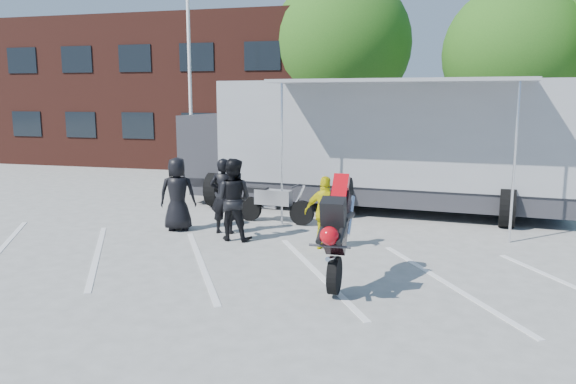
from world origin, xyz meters
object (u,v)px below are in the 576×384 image
at_px(tree_left, 341,45).
at_px(transporter_truck, 370,209).
at_px(parked_motorcycle, 275,223).
at_px(spectator_leather_c, 233,199).
at_px(tree_mid, 513,54).
at_px(spectator_leather_b, 224,196).
at_px(stunt_bike_rider, 342,283).
at_px(spectator_hivis, 326,213).
at_px(spectator_leather_a, 178,194).
at_px(flagpole, 196,47).

relative_size(tree_left, transporter_truck, 0.73).
xyz_separation_m(parked_motorcycle, spectator_leather_c, (-0.46, -1.95, 0.96)).
xyz_separation_m(tree_mid, spectator_leather_b, (-7.67, -11.52, -4.01)).
distance_m(stunt_bike_rider, spectator_hivis, 2.45).
relative_size(stunt_bike_rider, spectator_leather_c, 1.12).
bearing_deg(stunt_bike_rider, tree_left, 100.40).
xyz_separation_m(tree_left, spectator_leather_b, (-0.67, -12.52, -4.64)).
relative_size(tree_left, stunt_bike_rider, 4.00).
height_order(spectator_leather_c, spectator_hivis, spectator_leather_c).
height_order(spectator_leather_a, spectator_hivis, spectator_leather_a).
bearing_deg(flagpole, parked_motorcycle, -48.78).
bearing_deg(spectator_leather_b, spectator_leather_a, -5.78).
distance_m(tree_mid, spectator_hivis, 13.89).
bearing_deg(parked_motorcycle, stunt_bike_rider, -143.33).
relative_size(spectator_leather_a, spectator_leather_b, 0.99).
distance_m(tree_mid, stunt_bike_rider, 15.87).
xyz_separation_m(tree_mid, spectator_leather_a, (-8.90, -11.52, -4.02)).
xyz_separation_m(tree_left, spectator_leather_c, (-0.24, -13.05, -4.60)).
relative_size(transporter_truck, stunt_bike_rider, 5.49).
relative_size(tree_mid, spectator_leather_c, 3.99).
xyz_separation_m(spectator_leather_a, spectator_leather_c, (1.67, -0.53, 0.04)).
relative_size(tree_left, tree_mid, 1.13).
height_order(spectator_leather_a, spectator_leather_b, spectator_leather_b).
bearing_deg(parked_motorcycle, tree_left, 7.69).
height_order(flagpole, spectator_hivis, flagpole).
relative_size(parked_motorcycle, spectator_leather_b, 1.18).
distance_m(flagpole, spectator_leather_c, 9.08).
distance_m(transporter_truck, spectator_leather_c, 5.28).
relative_size(parked_motorcycle, spectator_leather_c, 1.14).
xyz_separation_m(flagpole, transporter_truck, (6.69, -2.60, -5.05)).
distance_m(flagpole, spectator_hivis, 10.50).
relative_size(flagpole, spectator_leather_b, 4.30).
relative_size(spectator_leather_b, spectator_hivis, 1.15).
xyz_separation_m(tree_left, parked_motorcycle, (0.22, -11.10, -5.57)).
bearing_deg(parked_motorcycle, tree_mid, -27.33).
bearing_deg(transporter_truck, stunt_bike_rider, -82.85).
height_order(transporter_truck, spectator_leather_c, spectator_leather_c).
bearing_deg(spectator_leather_a, spectator_leather_c, 145.15).
relative_size(flagpole, tree_mid, 1.04).
distance_m(stunt_bike_rider, spectator_leather_a, 5.60).
xyz_separation_m(spectator_leather_c, spectator_hivis, (2.25, -0.23, -0.15)).
height_order(tree_mid, transporter_truck, tree_mid).
relative_size(transporter_truck, spectator_leather_b, 6.37).
bearing_deg(tree_left, spectator_leather_b, -93.08).
xyz_separation_m(spectator_leather_a, spectator_hivis, (3.92, -0.76, -0.11)).
distance_m(stunt_bike_rider, spectator_leather_b, 4.63).
relative_size(transporter_truck, spectator_hivis, 7.31).
xyz_separation_m(transporter_truck, stunt_bike_rider, (0.32, -6.88, 0.00)).
relative_size(flagpole, parked_motorcycle, 3.64).
bearing_deg(spectator_hivis, tree_left, -79.33).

